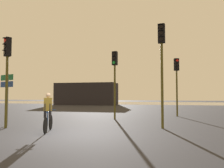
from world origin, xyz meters
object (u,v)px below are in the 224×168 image
distant_building (87,94)px  traffic_light_near_right (162,56)px  traffic_light_far_right (177,76)px  traffic_light_near_left (7,65)px  traffic_light_center (115,72)px  direction_sign_post (7,90)px  cyclist (48,112)px

distant_building → traffic_light_near_right: 26.82m
traffic_light_far_right → distant_building: bearing=-75.5°
traffic_light_far_right → traffic_light_near_left: (-8.10, -7.80, 0.02)m
distant_building → traffic_light_near_left: traffic_light_near_left is taller
traffic_light_far_right → traffic_light_near_left: traffic_light_near_left is taller
traffic_light_center → distant_building: bearing=-52.0°
direction_sign_post → cyclist: direction_sign_post is taller
traffic_light_near_left → direction_sign_post: size_ratio=1.64×
cyclist → traffic_light_near_left: bearing=149.5°
traffic_light_center → traffic_light_near_right: size_ratio=0.90×
traffic_light_center → cyclist: size_ratio=2.68×
distant_building → traffic_light_center: (9.42, -20.38, 1.27)m
traffic_light_near_left → traffic_light_center: traffic_light_center is taller
direction_sign_post → traffic_light_near_right: bearing=-150.5°
distant_building → cyclist: bearing=-73.2°
distant_building → direction_sign_post: bearing=-78.8°
traffic_light_center → traffic_light_near_left: bearing=63.4°
traffic_light_near_left → cyclist: bearing=-163.5°
distant_building → traffic_light_center: size_ratio=2.26×
distant_building → cyclist: size_ratio=6.04×
traffic_light_center → traffic_light_near_right: 4.50m
traffic_light_near_left → cyclist: (2.49, -0.54, -2.16)m
traffic_light_far_right → traffic_light_center: traffic_light_center is taller
traffic_light_near_right → direction_sign_post: traffic_light_near_right is taller
traffic_light_near_right → direction_sign_post: bearing=14.3°
traffic_light_far_right → direction_sign_post: size_ratio=1.63×
traffic_light_near_left → traffic_light_center: (4.10, 4.93, 0.07)m
traffic_light_far_right → traffic_light_near_left: 11.24m
traffic_light_center → direction_sign_post: 6.41m
traffic_light_center → direction_sign_post: size_ratio=1.68×
distant_building → traffic_light_near_left: size_ratio=2.32×
distant_building → traffic_light_center: 22.49m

